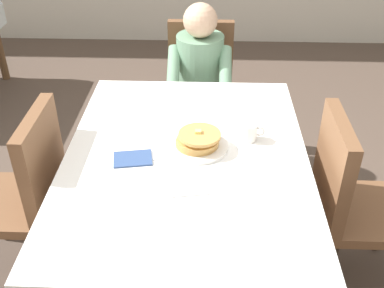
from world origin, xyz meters
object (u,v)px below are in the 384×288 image
Objects in this scene: diner_person at (200,74)px; breakfast_stack at (198,139)px; plate_breakfast at (198,146)px; knife_right_of_plate at (239,151)px; spoon_near_edge at (190,195)px; fork_left_of_plate at (157,149)px; chair_right_side at (349,195)px; dining_table_main at (186,171)px; chair_left_side at (27,188)px; chair_diner at (200,83)px; cup_coffee at (249,132)px.

breakfast_stack is at bearing 90.84° from diner_person.
knife_right_of_plate is (0.19, -0.02, -0.01)m from plate_breakfast.
fork_left_of_plate is at bearing 108.36° from spoon_near_edge.
diner_person is at bearing -9.81° from fork_left_of_plate.
chair_right_side reaches higher than plate_breakfast.
diner_person is (0.04, 1.01, 0.02)m from dining_table_main.
chair_right_side is 0.75m from plate_breakfast.
fork_left_of_plate is at bearing -92.80° from chair_right_side.
chair_left_side reaches higher than dining_table_main.
chair_left_side is 4.45× the size of breakfast_stack.
knife_right_of_plate is at bearing -5.86° from breakfast_stack.
chair_diner is 1.46m from spoon_near_edge.
chair_diner is at bearing 90.72° from breakfast_stack.
chair_right_side is 3.32× the size of plate_breakfast.
spoon_near_edge is (-0.74, -0.28, 0.21)m from chair_right_side.
dining_table_main is 1.01m from diner_person.
breakfast_stack is at bearing 81.19° from knife_right_of_plate.
plate_breakfast is at bearing -83.52° from fork_left_of_plate.
chair_left_side is at bearing -90.00° from chair_right_side.
diner_person is at bearing 90.86° from plate_breakfast.
dining_table_main is 0.78m from chair_left_side.
chair_diner is at bearing 103.90° from cup_coffee.
cup_coffee is at bearing 106.26° from diner_person.
dining_table_main is 0.16m from breakfast_stack.
plate_breakfast is at bearing 54.50° from breakfast_stack.
breakfast_stack reaches higher than spoon_near_edge.
fork_left_of_plate reaches higher than dining_table_main.
plate_breakfast is (0.01, -0.95, 0.08)m from diner_person.
chair_diner is at bearing -34.66° from chair_left_side.
dining_table_main is 1.36× the size of diner_person.
plate_breakfast is 2.48× the size of cup_coffee.
breakfast_stack is at bearing -162.08° from cup_coffee.
knife_right_of_plate is (0.38, 0.00, 0.00)m from fork_left_of_plate.
plate_breakfast is at bearing 90.74° from chair_diner.
diner_person reaches higher than spoon_near_edge.
chair_left_side is (-0.77, 0.00, -0.12)m from dining_table_main.
fork_left_of_plate is (-0.18, -0.97, 0.07)m from diner_person.
chair_left_side is 0.67m from fork_left_of_plate.
chair_left_side is at bearing 51.42° from diner_person.
fork_left_of_plate is (-0.43, -0.10, -0.04)m from cup_coffee.
chair_left_side reaches higher than fork_left_of_plate.
plate_breakfast is 0.25m from cup_coffee.
cup_coffee is at bearing 17.92° from breakfast_stack.
chair_diner reaches higher than spoon_near_edge.
diner_person is at bearing 80.35° from spoon_near_edge.
chair_left_side is 6.20× the size of spoon_near_edge.
dining_table_main is 1.64× the size of chair_right_side.
breakfast_stack is (0.05, 0.06, 0.14)m from dining_table_main.
chair_diner reaches higher than fork_left_of_plate.
cup_coffee is at bearing -106.52° from chair_right_side.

